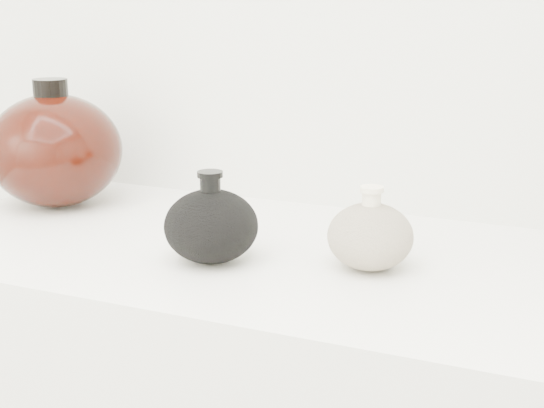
% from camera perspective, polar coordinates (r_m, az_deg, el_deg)
% --- Properties ---
extents(black_gourd_vase, '(0.16, 0.16, 0.12)m').
position_cam_1_polar(black_gourd_vase, '(1.01, -4.60, -1.61)').
color(black_gourd_vase, black).
rests_on(black_gourd_vase, display_counter).
extents(cream_gourd_vase, '(0.14, 0.14, 0.11)m').
position_cam_1_polar(cream_gourd_vase, '(0.99, 7.40, -2.38)').
color(cream_gourd_vase, beige).
rests_on(cream_gourd_vase, display_counter).
extents(left_round_pot, '(0.29, 0.29, 0.21)m').
position_cam_1_polar(left_round_pot, '(1.32, -16.02, 3.95)').
color(left_round_pot, black).
rests_on(left_round_pot, display_counter).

